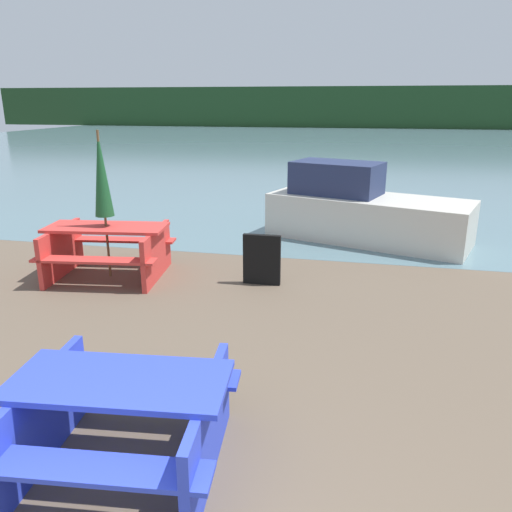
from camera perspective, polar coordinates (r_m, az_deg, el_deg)
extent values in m
cube|color=slate|center=(33.23, 10.62, 12.53)|extent=(60.00, 50.00, 0.00)
cube|color=#1E3D1E|center=(53.13, 11.52, 16.33)|extent=(80.00, 1.60, 4.00)
cube|color=blue|center=(3.73, -15.37, -13.62)|extent=(1.59, 0.85, 0.04)
cube|color=blue|center=(3.47, -18.49, -22.06)|extent=(1.55, 0.43, 0.04)
cube|color=blue|center=(4.31, -12.39, -13.14)|extent=(1.55, 0.43, 0.04)
cube|color=blue|center=(4.17, -23.32, -16.83)|extent=(0.21, 1.38, 0.69)
cube|color=blue|center=(3.76, -5.48, -19.37)|extent=(0.21, 1.38, 0.69)
cube|color=red|center=(7.82, -16.75, 3.15)|extent=(1.85, 0.92, 0.04)
cube|color=red|center=(7.43, -18.03, -0.46)|extent=(1.80, 0.50, 0.04)
cube|color=red|center=(8.41, -15.22, 1.81)|extent=(1.80, 0.50, 0.04)
cube|color=red|center=(8.23, -21.37, 0.48)|extent=(0.24, 1.38, 0.75)
cube|color=red|center=(7.69, -11.30, 0.23)|extent=(0.24, 1.38, 0.75)
cylinder|color=brown|center=(7.76, -16.96, 5.47)|extent=(0.04, 0.04, 2.20)
cone|color=#195128|center=(7.68, -17.27, 8.95)|extent=(0.28, 0.28, 1.25)
cube|color=beige|center=(9.87, 12.68, 4.20)|extent=(4.02, 2.54, 0.84)
cube|color=navy|center=(9.96, 9.23, 8.80)|extent=(1.88, 1.47, 0.62)
cube|color=black|center=(7.28, 0.67, -0.42)|extent=(0.55, 0.08, 0.75)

